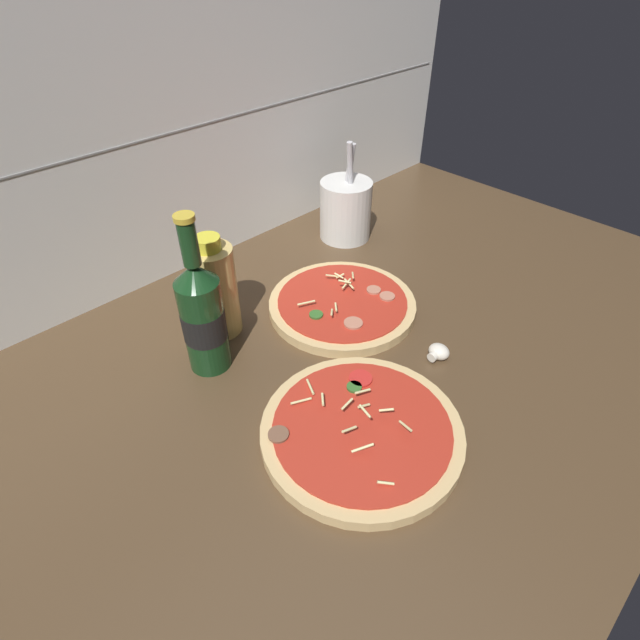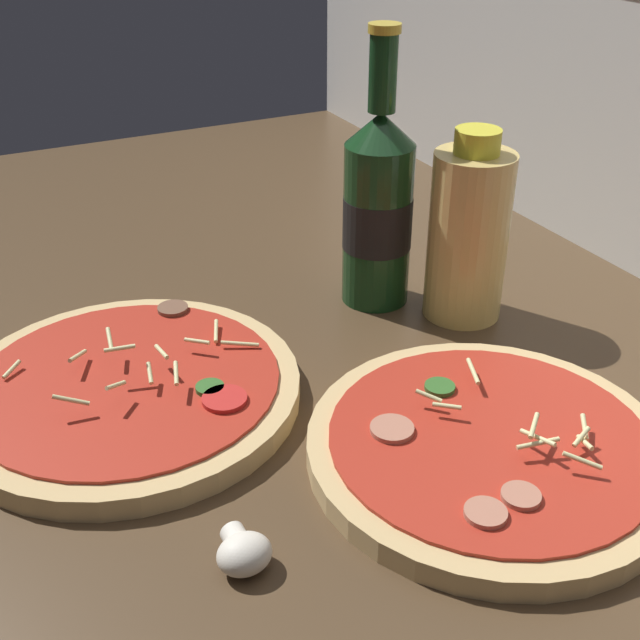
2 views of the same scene
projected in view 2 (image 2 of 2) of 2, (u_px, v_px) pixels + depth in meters
The scene contains 6 objects.
counter_slab at pixel (282, 435), 65.05cm from camera, with size 160.00×90.00×2.50cm.
pizza_near at pixel (128, 390), 66.50cm from camera, with size 28.64×28.64×5.52cm.
pizza_far at pixel (488, 448), 59.99cm from camera, with size 27.38×27.38×4.59cm.
beer_bottle at pixel (378, 207), 77.67cm from camera, with size 6.83×6.83×26.98cm.
oil_bottle at pixel (468, 233), 75.81cm from camera, with size 7.64×7.64×18.57cm.
mushroom_left at pixel (243, 552), 50.71cm from camera, with size 3.79×3.61×2.53cm.
Camera 2 is at (47.53, -20.41, 41.89)cm, focal length 45.00 mm.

